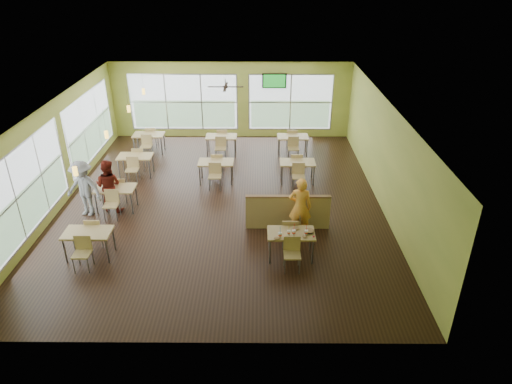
% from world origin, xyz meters
% --- Properties ---
extents(room, '(12.00, 12.04, 3.20)m').
position_xyz_m(room, '(0.00, 0.00, 1.60)').
color(room, black).
rests_on(room, ground).
extents(window_bays, '(9.24, 10.24, 2.38)m').
position_xyz_m(window_bays, '(-2.65, 3.08, 1.48)').
color(window_bays, white).
rests_on(window_bays, room).
extents(main_table, '(1.22, 1.52, 0.87)m').
position_xyz_m(main_table, '(2.00, -3.00, 0.63)').
color(main_table, tan).
rests_on(main_table, floor).
extents(half_wall_divider, '(2.40, 0.14, 1.04)m').
position_xyz_m(half_wall_divider, '(2.00, -1.55, 0.52)').
color(half_wall_divider, tan).
rests_on(half_wall_divider, floor).
extents(dining_tables, '(6.92, 8.72, 0.87)m').
position_xyz_m(dining_tables, '(-1.05, 1.71, 0.63)').
color(dining_tables, tan).
rests_on(dining_tables, floor).
extents(pendant_lights, '(0.11, 7.31, 0.86)m').
position_xyz_m(pendant_lights, '(-3.20, 0.68, 2.45)').
color(pendant_lights, '#2D2119').
rests_on(pendant_lights, ceiling).
extents(ceiling_fan, '(1.25, 1.25, 0.29)m').
position_xyz_m(ceiling_fan, '(-0.00, 3.00, 2.95)').
color(ceiling_fan, '#2D2119').
rests_on(ceiling_fan, ceiling).
extents(tv_backwall, '(1.00, 0.07, 0.60)m').
position_xyz_m(tv_backwall, '(1.80, 5.90, 2.45)').
color(tv_backwall, black).
rests_on(tv_backwall, wall_back).
extents(man_plaid, '(0.67, 0.48, 1.74)m').
position_xyz_m(man_plaid, '(2.31, -1.88, 0.87)').
color(man_plaid, orange).
rests_on(man_plaid, floor).
extents(patron_maroon, '(0.91, 0.77, 1.65)m').
position_xyz_m(patron_maroon, '(-3.38, -0.52, 0.83)').
color(patron_maroon, '#5B170E').
rests_on(patron_maroon, floor).
extents(patron_grey, '(1.27, 0.94, 1.76)m').
position_xyz_m(patron_grey, '(-4.02, -0.82, 0.88)').
color(patron_grey, slate).
rests_on(patron_grey, floor).
extents(cup_blue, '(0.10, 0.10, 0.35)m').
position_xyz_m(cup_blue, '(1.71, -3.22, 0.82)').
color(cup_blue, white).
rests_on(cup_blue, main_table).
extents(cup_yellow, '(0.09, 0.09, 0.32)m').
position_xyz_m(cup_yellow, '(1.93, -3.10, 0.81)').
color(cup_yellow, white).
rests_on(cup_yellow, main_table).
extents(cup_red_near, '(0.10, 0.10, 0.36)m').
position_xyz_m(cup_red_near, '(2.06, -3.10, 0.82)').
color(cup_red_near, white).
rests_on(cup_red_near, main_table).
extents(cup_red_far, '(0.10, 0.10, 0.35)m').
position_xyz_m(cup_red_far, '(2.37, -3.10, 0.82)').
color(cup_red_far, white).
rests_on(cup_red_far, main_table).
extents(food_basket, '(0.25, 0.25, 0.06)m').
position_xyz_m(food_basket, '(2.46, -2.98, 0.78)').
color(food_basket, black).
rests_on(food_basket, main_table).
extents(ketchup_cup, '(0.05, 0.05, 0.02)m').
position_xyz_m(ketchup_cup, '(2.55, -3.20, 0.76)').
color(ketchup_cup, '#9B0416').
rests_on(ketchup_cup, main_table).
extents(wrapper_left, '(0.18, 0.17, 0.04)m').
position_xyz_m(wrapper_left, '(1.63, -3.30, 0.77)').
color(wrapper_left, '#99784A').
rests_on(wrapper_left, main_table).
extents(wrapper_mid, '(0.22, 0.21, 0.05)m').
position_xyz_m(wrapper_mid, '(2.11, -2.84, 0.77)').
color(wrapper_mid, '#99784A').
rests_on(wrapper_mid, main_table).
extents(wrapper_right, '(0.16, 0.15, 0.03)m').
position_xyz_m(wrapper_right, '(2.33, -3.22, 0.77)').
color(wrapper_right, '#99784A').
rests_on(wrapper_right, main_table).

